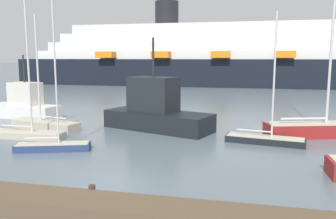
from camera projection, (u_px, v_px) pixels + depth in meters
ground_plane at (116, 182)px, 14.93m from camera, size 600.00×600.00×0.00m
dock_pier at (81, 207)px, 11.72m from camera, size 23.05×1.83×0.74m
sailboat_0 at (27, 132)px, 22.98m from camera, size 5.22×1.32×9.23m
sailboat_2 at (53, 144)px, 19.89m from camera, size 4.32×2.29×8.39m
sailboat_3 at (318, 127)px, 23.47m from camera, size 7.28×3.73×12.45m
sailboat_5 at (265, 138)px, 21.57m from camera, size 4.97×2.09×8.01m
sailboat_6 at (45, 123)px, 25.91m from camera, size 5.88×2.71×8.46m
fishing_boat_0 at (156, 111)px, 25.69m from camera, size 8.66×5.45×6.75m
fishing_boat_1 at (24, 105)px, 30.64m from camera, size 7.09×3.19×5.56m
cruise_ship at (250, 58)px, 65.65m from camera, size 91.57×14.70×16.20m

